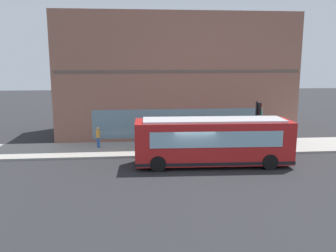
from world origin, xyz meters
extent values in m
plane|color=#262628|center=(0.00, 0.00, 0.00)|extent=(120.00, 120.00, 0.00)
cube|color=#9E9991|center=(4.83, 0.00, 0.07)|extent=(4.47, 40.00, 0.15)
cube|color=#8C5B4C|center=(11.22, 0.00, 5.31)|extent=(8.32, 20.31, 10.62)
cube|color=brown|center=(7.22, 0.00, 5.84)|extent=(0.36, 19.90, 0.24)
cube|color=slate|center=(7.12, 0.00, 1.60)|extent=(0.12, 14.22, 2.40)
cube|color=red|center=(0.43, -1.39, 1.60)|extent=(2.84, 10.08, 2.70)
cube|color=silver|center=(0.43, -1.39, 3.01)|extent=(2.44, 9.07, 0.12)
cube|color=#8CB2C6|center=(0.60, 3.59, 2.05)|extent=(2.20, 0.16, 1.20)
cube|color=#8CB2C6|center=(1.70, -1.43, 2.00)|extent=(0.34, 8.20, 1.00)
cube|color=#8CB2C6|center=(-0.84, -1.35, 2.00)|extent=(0.34, 8.20, 1.00)
cube|color=black|center=(0.43, -1.39, 0.43)|extent=(2.89, 10.12, 0.20)
cylinder|color=black|center=(1.70, 2.17, 0.50)|extent=(0.33, 1.01, 1.00)
cylinder|color=black|center=(-0.60, 2.25, 0.50)|extent=(0.33, 1.01, 1.00)
cylinder|color=black|center=(1.46, -4.83, 0.50)|extent=(0.33, 1.01, 1.00)
cylinder|color=black|center=(-0.84, -4.75, 0.50)|extent=(0.33, 1.01, 1.00)
cylinder|color=black|center=(3.29, -5.20, 1.99)|extent=(0.14, 0.14, 3.67)
cube|color=black|center=(3.29, -5.39, 3.27)|extent=(0.32, 0.24, 0.90)
sphere|color=red|center=(3.29, -5.52, 3.55)|extent=(0.20, 0.20, 0.20)
sphere|color=yellow|center=(3.29, -5.52, 3.27)|extent=(0.20, 0.20, 0.20)
sphere|color=green|center=(3.29, -5.52, 2.99)|extent=(0.20, 0.20, 0.20)
cylinder|color=gold|center=(4.39, 0.76, 0.43)|extent=(0.24, 0.24, 0.55)
sphere|color=gold|center=(4.39, 0.76, 0.78)|extent=(0.22, 0.22, 0.22)
cylinder|color=gold|center=(4.39, 0.59, 0.48)|extent=(0.10, 0.12, 0.10)
cylinder|color=gold|center=(4.56, 0.76, 0.48)|extent=(0.12, 0.10, 0.10)
cylinder|color=#3359A5|center=(5.22, 6.40, 0.54)|extent=(0.14, 0.14, 0.77)
cylinder|color=#3359A5|center=(5.36, 6.51, 0.54)|extent=(0.14, 0.14, 0.77)
cylinder|color=gold|center=(5.29, 6.46, 1.23)|extent=(0.32, 0.32, 0.61)
sphere|color=tan|center=(5.29, 6.46, 1.64)|extent=(0.21, 0.21, 0.21)
cylinder|color=black|center=(3.47, -3.58, 0.53)|extent=(0.14, 0.14, 0.76)
cylinder|color=black|center=(3.29, -3.62, 0.53)|extent=(0.14, 0.14, 0.76)
cylinder|color=#B23338|center=(3.38, -3.60, 1.21)|extent=(0.32, 0.32, 0.60)
sphere|color=brown|center=(3.38, -3.60, 1.61)|extent=(0.21, 0.21, 0.21)
cylinder|color=#8C3F8C|center=(4.69, 2.97, 0.57)|extent=(0.14, 0.14, 0.84)
cylinder|color=#8C3F8C|center=(4.83, 3.09, 0.57)|extent=(0.14, 0.14, 0.84)
cylinder|color=black|center=(4.76, 3.03, 1.33)|extent=(0.32, 0.32, 0.67)
sphere|color=tan|center=(4.76, 3.03, 1.78)|extent=(0.23, 0.23, 0.23)
camera|label=1|loc=(-21.37, 3.55, 6.80)|focal=37.63mm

